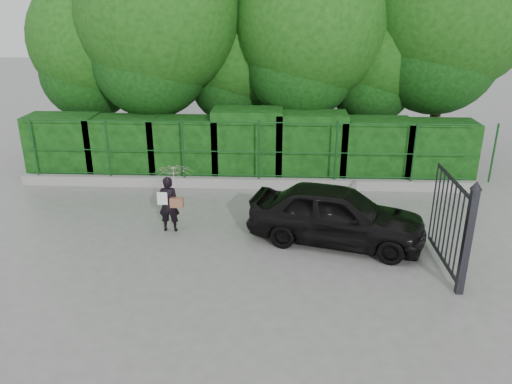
{
  "coord_description": "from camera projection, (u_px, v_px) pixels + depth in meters",
  "views": [
    {
      "loc": [
        0.99,
        -9.87,
        5.44
      ],
      "look_at": [
        0.46,
        1.3,
        1.1
      ],
      "focal_mm": 35.0,
      "sensor_mm": 36.0,
      "label": 1
    }
  ],
  "objects": [
    {
      "name": "car",
      "position": [
        337.0,
        214.0,
        11.74
      ],
      "size": [
        4.41,
        2.71,
        1.4
      ],
      "primitive_type": "imported",
      "rotation": [
        0.0,
        0.0,
        1.3
      ],
      "color": "black",
      "rests_on": "ground"
    },
    {
      "name": "ground",
      "position": [
        233.0,
        258.0,
        11.2
      ],
      "size": [
        80.0,
        80.0,
        0.0
      ],
      "primitive_type": "plane",
      "color": "gray"
    },
    {
      "name": "hedge",
      "position": [
        248.0,
        147.0,
        15.96
      ],
      "size": [
        14.2,
        1.2,
        2.24
      ],
      "color": "black",
      "rests_on": "ground"
    },
    {
      "name": "fence",
      "position": [
        253.0,
        150.0,
        14.95
      ],
      "size": [
        14.13,
        0.06,
        1.8
      ],
      "color": "#124419",
      "rests_on": "kerb"
    },
    {
      "name": "gate",
      "position": [
        459.0,
        228.0,
        9.89
      ],
      "size": [
        0.22,
        2.33,
        2.36
      ],
      "color": "black",
      "rests_on": "ground"
    },
    {
      "name": "woman",
      "position": [
        173.0,
        188.0,
        12.18
      ],
      "size": [
        0.98,
        1.0,
        1.69
      ],
      "color": "black",
      "rests_on": "ground"
    },
    {
      "name": "kerb",
      "position": [
        246.0,
        183.0,
        15.34
      ],
      "size": [
        14.0,
        0.25,
        0.3
      ],
      "primitive_type": "cube",
      "color": "#9E9E99",
      "rests_on": "ground"
    },
    {
      "name": "trees",
      "position": [
        285.0,
        25.0,
        16.68
      ],
      "size": [
        17.1,
        6.15,
        8.08
      ],
      "color": "black",
      "rests_on": "ground"
    }
  ]
}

